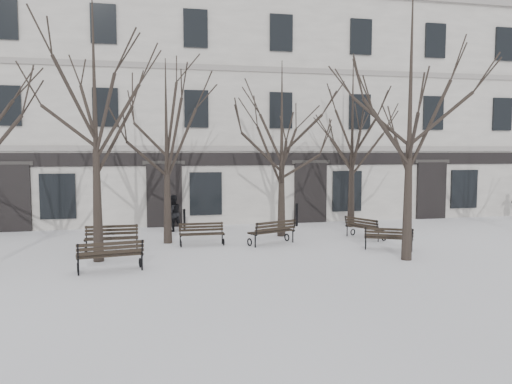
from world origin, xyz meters
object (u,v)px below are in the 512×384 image
object	(u,v)px
tree_1	(94,93)
tree_2	(411,84)
bench_1	(110,255)
bench_4	(273,231)
bench_0	(112,237)
bench_3	(202,233)
bench_2	(389,237)
bench_5	(364,227)

from	to	relation	value
tree_1	tree_2	bearing A→B (deg)	-10.76
bench_1	bench_4	size ratio (longest dim) A/B	1.00
bench_0	bench_3	size ratio (longest dim) A/B	1.09
bench_0	tree_2	bearing A→B (deg)	-21.04
bench_1	bench_4	distance (m)	6.43
tree_1	bench_2	distance (m)	10.92
tree_2	bench_4	distance (m)	7.09
bench_4	bench_5	xyz separation A→B (m)	(3.86, 0.45, -0.04)
tree_1	bench_1	xyz separation A→B (m)	(0.47, -1.54, -4.77)
tree_2	bench_2	xyz separation A→B (m)	(0.15, 1.54, -5.12)
bench_0	bench_4	distance (m)	5.78
bench_2	bench_3	xyz separation A→B (m)	(-6.33, 2.29, -0.00)
bench_3	bench_0	bearing A→B (deg)	-172.24
bench_2	bench_5	xyz separation A→B (m)	(0.14, 2.35, 0.01)
bench_0	bench_3	xyz separation A→B (m)	(3.17, 0.47, -0.04)
bench_0	bench_3	bearing A→B (deg)	7.13
tree_2	bench_4	xyz separation A→B (m)	(-3.57, 3.44, -5.07)
tree_2	bench_4	size ratio (longest dim) A/B	4.63
bench_0	bench_4	bearing A→B (deg)	-0.47
bench_0	bench_1	xyz separation A→B (m)	(0.18, -3.07, 0.02)
tree_1	bench_4	bearing A→B (deg)	14.84
tree_1	bench_0	distance (m)	5.03
bench_5	tree_2	bearing A→B (deg)	151.14
bench_2	bench_1	bearing A→B (deg)	33.25
bench_0	tree_1	bearing A→B (deg)	-102.09
tree_1	bench_2	size ratio (longest dim) A/B	4.90
bench_2	bench_3	world-z (taller)	same
tree_1	bench_4	size ratio (longest dim) A/B	4.38
bench_3	tree_2	bearing A→B (deg)	-32.44
tree_1	bench_3	distance (m)	6.27
bench_2	bench_5	world-z (taller)	bench_5
bench_5	bench_0	bearing A→B (deg)	68.64
bench_5	bench_1	bearing A→B (deg)	86.33
bench_1	bench_5	size ratio (longest dim) A/B	1.09
tree_2	bench_0	distance (m)	11.16
bench_1	bench_2	size ratio (longest dim) A/B	1.12
tree_1	bench_5	size ratio (longest dim) A/B	4.74
bench_2	bench_4	distance (m)	4.18
bench_3	bench_5	distance (m)	6.47
tree_2	bench_3	size ratio (longest dim) A/B	5.37
bench_1	bench_5	bearing A→B (deg)	-168.76
tree_1	bench_3	world-z (taller)	tree_1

